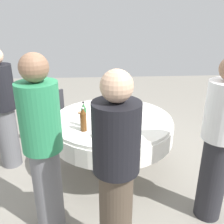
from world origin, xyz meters
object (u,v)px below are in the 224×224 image
at_px(wine_glass_east, 102,115).
at_px(person_far, 116,174).
at_px(dining_table, 112,128).
at_px(chair_outer, 50,113).
at_px(bottle_green_front, 84,115).
at_px(wine_glass_south, 107,105).
at_px(person_front, 3,108).
at_px(person_north, 43,147).
at_px(plate_mid, 133,105).
at_px(plate_right, 82,113).
at_px(wine_glass_outer, 110,118).
at_px(bottle_amber_north, 137,130).
at_px(bottle_brown_rear, 83,120).
at_px(wine_glass_far, 120,108).
at_px(plate_inner, 105,105).
at_px(person_rear, 219,141).

relative_size(wine_glass_east, person_far, 0.09).
distance_m(dining_table, chair_outer, 1.20).
height_order(bottle_green_front, wine_glass_south, bottle_green_front).
relative_size(person_front, person_far, 0.97).
relative_size(person_north, person_front, 1.07).
height_order(dining_table, wine_glass_east, wine_glass_east).
distance_m(wine_glass_east, chair_outer, 1.24).
height_order(bottle_green_front, plate_mid, bottle_green_front).
bearing_deg(plate_right, wine_glass_outer, 134.02).
bearing_deg(bottle_amber_north, wine_glass_south, -71.19).
bearing_deg(bottle_green_front, person_front, -22.10).
distance_m(bottle_brown_rear, person_north, 0.68).
xyz_separation_m(wine_glass_far, person_north, (0.76, 0.97, 0.04)).
bearing_deg(person_front, person_far, -131.01).
distance_m(person_far, chair_outer, 2.29).
height_order(plate_inner, person_far, person_far).
bearing_deg(person_front, wine_glass_outer, -98.80).
relative_size(wine_glass_east, plate_right, 0.64).
height_order(bottle_amber_north, wine_glass_outer, bottle_amber_north).
height_order(wine_glass_far, plate_mid, wine_glass_far).
distance_m(bottle_amber_north, plate_right, 0.98).
xyz_separation_m(bottle_brown_rear, wine_glass_outer, (-0.30, -0.12, -0.03)).
xyz_separation_m(bottle_green_front, person_front, (1.04, -0.42, -0.05)).
xyz_separation_m(person_north, person_rear, (-1.59, -0.05, -0.03)).
bearing_deg(wine_glass_far, person_front, -6.04).
xyz_separation_m(dining_table, wine_glass_east, (0.13, 0.14, 0.25)).
bearing_deg(person_rear, plate_mid, -111.07).
xyz_separation_m(bottle_green_front, person_north, (0.32, 0.70, 0.01)).
relative_size(dining_table, wine_glass_far, 9.37).
distance_m(wine_glass_south, person_front, 1.31).
bearing_deg(wine_glass_east, person_far, 93.75).
relative_size(bottle_green_front, person_far, 0.18).
bearing_deg(person_rear, dining_table, -90.00).
bearing_deg(plate_right, bottle_brown_rear, 95.36).
height_order(wine_glass_south, person_north, person_north).
relative_size(dining_table, wine_glass_outer, 11.07).
height_order(wine_glass_far, person_rear, person_rear).
distance_m(dining_table, bottle_brown_rear, 0.55).
height_order(bottle_amber_north, plate_mid, bottle_amber_north).
height_order(bottle_brown_rear, bottle_green_front, bottle_green_front).
xyz_separation_m(wine_glass_east, person_front, (1.24, -0.33, -0.01)).
distance_m(person_rear, person_far, 1.08).
xyz_separation_m(plate_inner, person_far, (-0.01, 1.74, 0.11)).
distance_m(person_north, chair_outer, 1.77).
xyz_separation_m(bottle_brown_rear, chair_outer, (0.58, -1.10, -0.35)).
bearing_deg(wine_glass_far, dining_table, 18.45).
bearing_deg(dining_table, wine_glass_south, -71.19).
relative_size(bottle_green_front, wine_glass_south, 1.93).
bearing_deg(wine_glass_far, person_north, 52.00).
height_order(wine_glass_far, wine_glass_outer, wine_glass_far).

